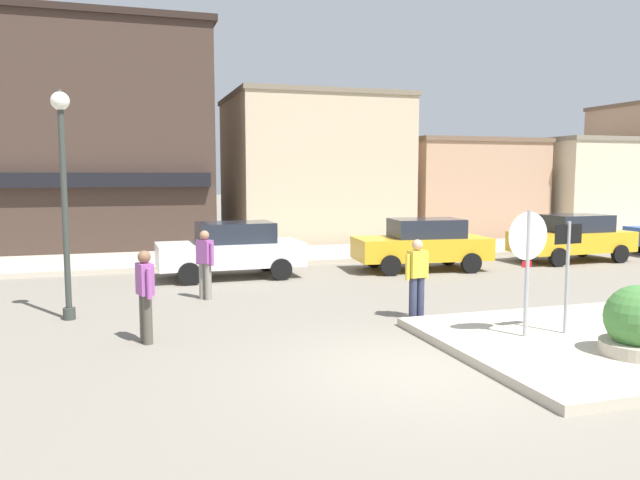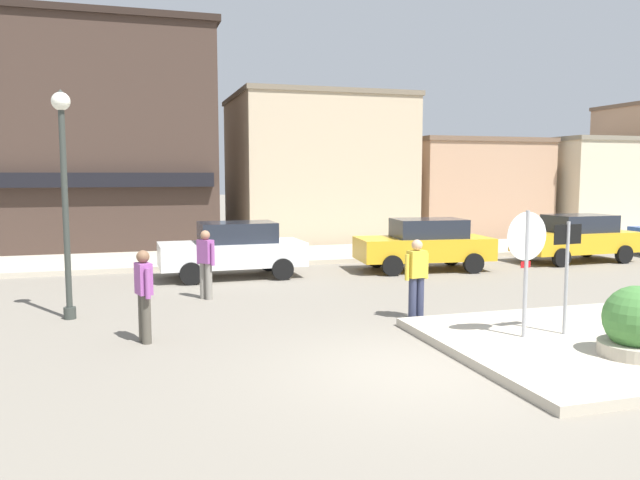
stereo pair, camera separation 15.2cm
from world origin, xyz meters
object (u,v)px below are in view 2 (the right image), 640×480
pedestrian_kerb_side (206,262)px  stop_sign (526,257)px  parked_car_nearest (233,249)px  pedestrian_crossing_near (144,293)px  planter (637,329)px  parked_car_third (576,237)px  lamp_post (64,171)px  pedestrian_crossing_far (417,277)px  parked_car_second (425,244)px  one_way_sign (567,266)px

pedestrian_kerb_side → stop_sign: bearing=-49.6°
parked_car_nearest → pedestrian_crossing_near: size_ratio=2.51×
pedestrian_crossing_near → stop_sign: bearing=-18.4°
parked_car_nearest → pedestrian_kerb_side: (-1.09, -2.87, 0.06)m
planter → parked_car_third: size_ratio=0.30×
lamp_post → pedestrian_crossing_far: lamp_post is taller
parked_car_second → pedestrian_crossing_near: bearing=-144.1°
lamp_post → pedestrian_crossing_near: lamp_post is taller
one_way_sign → lamp_post: lamp_post is taller
parked_car_nearest → parked_car_second: same height
stop_sign → one_way_sign: 0.82m
pedestrian_crossing_near → parked_car_nearest: bearing=68.2°
parked_car_third → pedestrian_crossing_near: size_ratio=2.52×
pedestrian_crossing_near → pedestrian_kerb_side: bearing=67.5°
one_way_sign → lamp_post: 9.57m
planter → parked_car_third: 11.86m
stop_sign → lamp_post: bearing=150.3°
pedestrian_crossing_far → pedestrian_kerb_side: 5.01m
parked_car_nearest → pedestrian_kerb_side: bearing=-110.9°
one_way_sign → lamp_post: bearing=152.5°
pedestrian_kerb_side → parked_car_second: bearing=20.2°
parked_car_nearest → parked_car_second: 5.75m
parked_car_second → parked_car_third: 5.65m
pedestrian_kerb_side → pedestrian_crossing_far: bearing=-40.6°
planter → pedestrian_kerb_side: 9.01m
stop_sign → pedestrian_kerb_side: stop_sign is taller
planter → parked_car_second: parked_car_second is taller
one_way_sign → pedestrian_kerb_side: (-5.51, 5.57, -0.46)m
planter → pedestrian_crossing_far: pedestrian_crossing_far is taller
parked_car_third → pedestrian_kerb_side: pedestrian_kerb_side is taller
stop_sign → one_way_sign: stop_sign is taller
pedestrian_kerb_side → lamp_post: bearing=-156.9°
lamp_post → parked_car_second: (9.69, 3.73, -2.15)m
one_way_sign → parked_car_nearest: bearing=117.6°
one_way_sign → parked_car_nearest: (-4.41, 8.44, -0.52)m
stop_sign → planter: stop_sign is taller
parked_car_nearest → pedestrian_crossing_far: bearing=-66.2°
lamp_post → pedestrian_crossing_far: 7.27m
planter → parked_car_nearest: size_ratio=0.30×
parked_car_nearest → pedestrian_crossing_near: bearing=-111.8°
one_way_sign → parked_car_nearest: size_ratio=0.52×
pedestrian_kerb_side → parked_car_nearest: bearing=69.1°
pedestrian_crossing_near → pedestrian_crossing_far: size_ratio=1.00×
lamp_post → parked_car_nearest: bearing=45.9°
parked_car_third → pedestrian_kerb_side: bearing=-167.6°
stop_sign → one_way_sign: (0.79, -0.03, -0.19)m
pedestrian_crossing_near → pedestrian_kerb_side: (1.45, 3.49, 0.00)m
one_way_sign → parked_car_second: size_ratio=0.51×
stop_sign → parked_car_third: stop_sign is taller
planter → pedestrian_crossing_far: (-1.89, 3.72, 0.31)m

